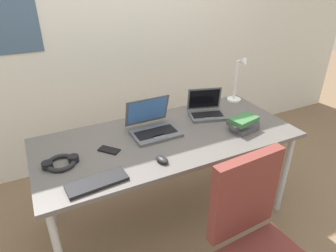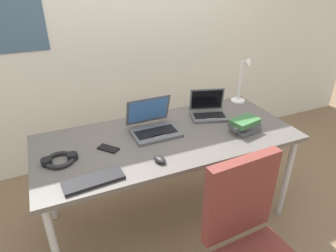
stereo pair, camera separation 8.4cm
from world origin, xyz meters
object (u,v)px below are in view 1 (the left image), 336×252
laptop_front_left (153,126)px  headphones (61,163)px  external_keyboard (97,182)px  book_stack (244,124)px  cell_phone (109,150)px  computer_mouse (162,159)px  laptop_mid_desk (206,110)px  desk_lamp (239,80)px

laptop_front_left → headphones: laptop_front_left is taller
external_keyboard → book_stack: book_stack is taller
laptop_front_left → cell_phone: 0.37m
computer_mouse → headphones: (-0.55, 0.24, -0.00)m
external_keyboard → headphones: bearing=113.8°
cell_phone → book_stack: book_stack is taller
laptop_front_left → computer_mouse: 0.38m
computer_mouse → book_stack: book_stack is taller
laptop_front_left → external_keyboard: laptop_front_left is taller
book_stack → cell_phone: bearing=170.9°
laptop_mid_desk → cell_phone: bearing=-168.7°
laptop_front_left → computer_mouse: bearing=-105.5°
external_keyboard → cell_phone: 0.33m
laptop_front_left → book_stack: 0.65m
laptop_front_left → computer_mouse: size_ratio=3.43×
laptop_front_left → external_keyboard: (-0.50, -0.39, -0.04)m
laptop_mid_desk → book_stack: size_ratio=1.45×
cell_phone → headphones: 0.30m
headphones → book_stack: bearing=-6.1°
external_keyboard → laptop_mid_desk: bearing=19.9°
desk_lamp → external_keyboard: (-1.37, -0.57, -0.19)m
headphones → book_stack: (1.25, -0.13, 0.03)m
desk_lamp → laptop_mid_desk: desk_lamp is taller
laptop_front_left → book_stack: laptop_front_left is taller
desk_lamp → laptop_front_left: desk_lamp is taller
external_keyboard → desk_lamp: bearing=17.6°
desk_lamp → external_keyboard: desk_lamp is taller
laptop_mid_desk → computer_mouse: bearing=-143.9°
external_keyboard → book_stack: bearing=2.2°
desk_lamp → book_stack: size_ratio=1.82×
computer_mouse → headphones: size_ratio=0.45×
laptop_mid_desk → desk_lamp: bearing=16.2°
computer_mouse → cell_phone: 0.36m
laptop_front_left → laptop_mid_desk: 0.49m
desk_lamp → computer_mouse: desk_lamp is taller
computer_mouse → book_stack: size_ratio=0.44×
laptop_mid_desk → computer_mouse: size_ratio=3.33×
book_stack → headphones: bearing=173.9°
book_stack → computer_mouse: bearing=-171.3°
headphones → desk_lamp: bearing=11.1°
external_keyboard → headphones: (-0.15, 0.27, 0.01)m
cell_phone → computer_mouse: bearing=-86.8°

